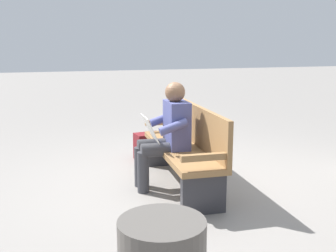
{
  "coord_description": "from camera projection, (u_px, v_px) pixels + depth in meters",
  "views": [
    {
      "loc": [
        -4.11,
        1.45,
        1.58
      ],
      "look_at": [
        -0.0,
        0.15,
        0.7
      ],
      "focal_mm": 43.03,
      "sensor_mm": 36.0,
      "label": 1
    }
  ],
  "objects": [
    {
      "name": "ground_plane",
      "position": [
        180.0,
        185.0,
        4.59
      ],
      "size": [
        40.0,
        40.0,
        0.0
      ],
      "primitive_type": "plane",
      "color": "gray"
    },
    {
      "name": "bench_near",
      "position": [
        187.0,
        146.0,
        4.51
      ],
      "size": [
        1.83,
        0.59,
        0.9
      ],
      "rotation": [
        0.0,
        0.0,
        -0.06
      ],
      "color": "olive",
      "rests_on": "ground"
    },
    {
      "name": "backpack",
      "position": [
        148.0,
        146.0,
        5.6
      ],
      "size": [
        0.32,
        0.38,
        0.37
      ],
      "rotation": [
        0.0,
        0.0,
        4.84
      ],
      "color": "maroon",
      "rests_on": "ground"
    },
    {
      "name": "person_seated",
      "position": [
        167.0,
        132.0,
        4.41
      ],
      "size": [
        0.59,
        0.59,
        1.18
      ],
      "rotation": [
        0.0,
        0.0,
        -0.06
      ],
      "color": "#474C84",
      "rests_on": "ground"
    }
  ]
}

